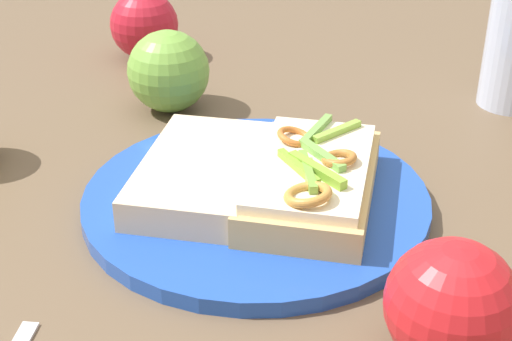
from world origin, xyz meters
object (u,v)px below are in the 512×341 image
object	(u,v)px
plate	(256,199)
apple_1	(144,25)
bread_slice_side	(202,173)
apple_4	(452,305)
apple_0	(168,71)
sandwich	(312,180)

from	to	relation	value
plate	apple_1	world-z (taller)	apple_1
plate	bread_slice_side	distance (m)	0.05
apple_4	apple_0	bearing A→B (deg)	89.75
bread_slice_side	apple_1	bearing A→B (deg)	-153.78
apple_1	bread_slice_side	bearing A→B (deg)	-104.43
apple_1	apple_4	xyz separation A→B (m)	(-0.04, -0.56, -0.00)
bread_slice_side	apple_0	world-z (taller)	apple_0
bread_slice_side	sandwich	bearing A→B (deg)	88.65
sandwich	bread_slice_side	world-z (taller)	sandwich
apple_1	apple_4	bearing A→B (deg)	-93.75
apple_0	sandwich	bearing A→B (deg)	-86.01
sandwich	apple_4	world-z (taller)	apple_4
plate	bread_slice_side	size ratio (longest dim) A/B	1.79
apple_4	plate	bearing A→B (deg)	94.03
plate	apple_4	world-z (taller)	apple_4
bread_slice_side	plate	bearing A→B (deg)	88.95
sandwich	plate	bearing A→B (deg)	-90.61
plate	apple_0	bearing A→B (deg)	85.49
bread_slice_side	apple_0	xyz separation A→B (m)	(0.05, 0.18, 0.02)
sandwich	apple_0	world-z (taller)	apple_0
bread_slice_side	apple_0	distance (m)	0.18
plate	apple_1	xyz separation A→B (m)	(0.05, 0.36, 0.03)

